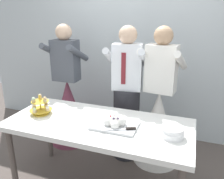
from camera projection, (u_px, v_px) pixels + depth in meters
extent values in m
cube|color=silver|center=(136.00, 38.00, 3.26)|extent=(5.20, 0.10, 2.90)
cube|color=white|center=(98.00, 125.00, 2.22)|extent=(1.80, 0.80, 0.05)
cylinder|color=#564C47|center=(12.00, 160.00, 2.32)|extent=(0.06, 0.06, 0.72)
cylinder|color=#564C47|center=(49.00, 131.00, 2.89)|extent=(0.06, 0.06, 0.72)
cylinder|color=#564C47|center=(183.00, 157.00, 2.36)|extent=(0.06, 0.06, 0.72)
cylinder|color=gold|center=(41.00, 113.00, 2.40)|extent=(0.17, 0.17, 0.01)
cylinder|color=gold|center=(40.00, 104.00, 2.37)|extent=(0.01, 0.01, 0.21)
cylinder|color=gold|center=(41.00, 110.00, 2.38)|extent=(0.23, 0.23, 0.01)
cylinder|color=#D1B784|center=(48.00, 109.00, 2.35)|extent=(0.04, 0.04, 0.03)
sphere|color=white|center=(47.00, 107.00, 2.34)|extent=(0.04, 0.04, 0.04)
cylinder|color=#D1B784|center=(46.00, 105.00, 2.46)|extent=(0.04, 0.04, 0.03)
sphere|color=brown|center=(46.00, 103.00, 2.45)|extent=(0.04, 0.04, 0.04)
cylinder|color=#D1B784|center=(34.00, 107.00, 2.41)|extent=(0.04, 0.04, 0.03)
sphere|color=white|center=(34.00, 105.00, 2.40)|extent=(0.04, 0.04, 0.04)
cylinder|color=#D1B784|center=(35.00, 111.00, 2.31)|extent=(0.04, 0.04, 0.03)
sphere|color=beige|center=(34.00, 109.00, 2.30)|extent=(0.04, 0.04, 0.04)
cylinder|color=gold|center=(40.00, 101.00, 2.35)|extent=(0.18, 0.18, 0.01)
cylinder|color=#D1B784|center=(45.00, 100.00, 2.33)|extent=(0.04, 0.04, 0.03)
sphere|color=#D6B27A|center=(45.00, 98.00, 2.32)|extent=(0.04, 0.04, 0.04)
cylinder|color=#D1B784|center=(40.00, 98.00, 2.41)|extent=(0.04, 0.04, 0.03)
sphere|color=#D6B27A|center=(40.00, 96.00, 2.40)|extent=(0.04, 0.04, 0.04)
cylinder|color=#D1B784|center=(34.00, 101.00, 2.32)|extent=(0.04, 0.04, 0.03)
sphere|color=beige|center=(33.00, 99.00, 2.31)|extent=(0.04, 0.04, 0.04)
cube|color=silver|center=(115.00, 125.00, 2.13)|extent=(0.42, 0.31, 0.02)
sphere|color=white|center=(121.00, 121.00, 2.10)|extent=(0.10, 0.10, 0.10)
sphere|color=white|center=(120.00, 118.00, 2.17)|extent=(0.08, 0.08, 0.08)
sphere|color=white|center=(111.00, 118.00, 2.17)|extent=(0.09, 0.09, 0.09)
sphere|color=white|center=(108.00, 122.00, 2.10)|extent=(0.09, 0.09, 0.09)
sphere|color=white|center=(115.00, 125.00, 2.04)|extent=(0.08, 0.08, 0.08)
sphere|color=white|center=(115.00, 119.00, 2.11)|extent=(0.11, 0.11, 0.11)
sphere|color=#DB474C|center=(116.00, 116.00, 2.10)|extent=(0.02, 0.02, 0.02)
sphere|color=#2D1938|center=(118.00, 119.00, 2.04)|extent=(0.02, 0.02, 0.02)
sphere|color=#DB474C|center=(115.00, 114.00, 2.13)|extent=(0.02, 0.02, 0.02)
sphere|color=#B21923|center=(115.00, 115.00, 2.08)|extent=(0.02, 0.02, 0.02)
sphere|color=#B21923|center=(111.00, 116.00, 2.09)|extent=(0.02, 0.02, 0.02)
sphere|color=#2D1938|center=(114.00, 119.00, 2.03)|extent=(0.02, 0.02, 0.02)
cube|color=silver|center=(114.00, 130.00, 2.01)|extent=(0.22, 0.11, 0.00)
cube|color=black|center=(131.00, 128.00, 2.02)|extent=(0.09, 0.06, 0.02)
cylinder|color=white|center=(172.00, 136.00, 1.95)|extent=(0.19, 0.19, 0.01)
cylinder|color=white|center=(172.00, 135.00, 1.95)|extent=(0.19, 0.19, 0.01)
cylinder|color=white|center=(173.00, 134.00, 1.94)|extent=(0.19, 0.19, 0.01)
cylinder|color=white|center=(172.00, 133.00, 1.94)|extent=(0.19, 0.19, 0.01)
cylinder|color=white|center=(172.00, 132.00, 1.93)|extent=(0.19, 0.19, 0.01)
cylinder|color=white|center=(173.00, 130.00, 1.94)|extent=(0.19, 0.19, 0.01)
cylinder|color=white|center=(172.00, 129.00, 1.93)|extent=(0.19, 0.19, 0.01)
cylinder|color=white|center=(173.00, 128.00, 1.93)|extent=(0.19, 0.19, 0.01)
cylinder|color=#232328|center=(126.00, 123.00, 2.87)|extent=(0.32, 0.32, 0.92)
cube|color=white|center=(127.00, 67.00, 2.64)|extent=(0.36, 0.25, 0.54)
sphere|color=#D8B293|center=(128.00, 35.00, 2.52)|extent=(0.21, 0.21, 0.21)
cylinder|color=white|center=(110.00, 57.00, 2.65)|extent=(0.14, 0.49, 0.28)
cylinder|color=white|center=(143.00, 58.00, 2.57)|extent=(0.14, 0.49, 0.28)
cube|color=maroon|center=(123.00, 69.00, 2.55)|extent=(0.05, 0.02, 0.36)
cone|color=white|center=(157.00, 127.00, 2.78)|extent=(0.56, 0.56, 0.92)
cube|color=white|center=(161.00, 69.00, 2.55)|extent=(0.36, 0.24, 0.54)
sphere|color=tan|center=(164.00, 36.00, 2.43)|extent=(0.21, 0.21, 0.21)
cylinder|color=white|center=(147.00, 58.00, 2.59)|extent=(0.14, 0.49, 0.28)
cylinder|color=white|center=(181.00, 61.00, 2.43)|extent=(0.14, 0.49, 0.28)
cone|color=brown|center=(69.00, 111.00, 3.23)|extent=(0.56, 0.56, 0.92)
cube|color=#4C515B|center=(65.00, 61.00, 3.00)|extent=(0.34, 0.20, 0.54)
sphere|color=#D8B293|center=(64.00, 32.00, 2.88)|extent=(0.21, 0.21, 0.21)
cylinder|color=#4C515B|center=(52.00, 52.00, 3.02)|extent=(0.08, 0.49, 0.28)
cylinder|color=#4C515B|center=(78.00, 53.00, 2.90)|extent=(0.08, 0.49, 0.28)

